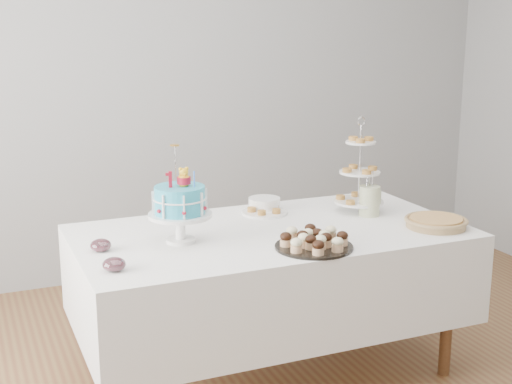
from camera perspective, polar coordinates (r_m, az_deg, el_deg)
name	(u,v)px	position (r m, az deg, el deg)	size (l,w,h in m)	color
walls	(299,122)	(3.15, 3.48, 5.65)	(5.04, 4.04, 2.70)	#97999C
table	(271,273)	(3.61, 1.17, -6.53)	(1.92, 1.02, 0.77)	white
birthday_cake	(180,216)	(3.33, -6.08, -1.95)	(0.30, 0.30, 0.46)	white
cupcake_tray	(314,240)	(3.26, 4.67, -3.82)	(0.36, 0.36, 0.08)	black
pie	(436,222)	(3.69, 14.20, -2.32)	(0.32, 0.32, 0.05)	tan
tiered_stand	(360,173)	(3.86, 8.30, 1.54)	(0.27, 0.27, 0.52)	silver
plate_stack	(264,204)	(3.90, 0.67, -0.96)	(0.17, 0.17, 0.07)	white
pastry_plate	(265,211)	(3.83, 0.71, -1.51)	(0.25, 0.25, 0.04)	white
jam_bowl_a	(114,265)	(3.02, -11.29, -5.72)	(0.10, 0.10, 0.06)	silver
jam_bowl_b	(101,245)	(3.29, -12.32, -4.20)	(0.09, 0.09, 0.06)	silver
utensil_pitcher	(370,200)	(3.82, 9.08, -0.61)	(0.11, 0.11, 0.24)	silver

